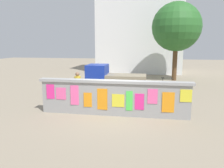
% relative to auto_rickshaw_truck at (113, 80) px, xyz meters
% --- Properties ---
extents(ground, '(60.00, 60.00, 0.00)m').
position_rel_auto_rickshaw_truck_xyz_m(ground, '(0.71, 3.93, -0.90)').
color(ground, gray).
extents(poster_wall, '(6.71, 0.42, 1.56)m').
position_rel_auto_rickshaw_truck_xyz_m(poster_wall, '(0.72, -4.07, -0.09)').
color(poster_wall, '#949494').
rests_on(poster_wall, ground).
extents(auto_rickshaw_truck, '(3.61, 1.52, 1.85)m').
position_rel_auto_rickshaw_truck_xyz_m(auto_rickshaw_truck, '(0.00, 0.00, 0.00)').
color(auto_rickshaw_truck, black).
rests_on(auto_rickshaw_truck, ground).
extents(motorcycle, '(1.89, 0.58, 0.87)m').
position_rel_auto_rickshaw_truck_xyz_m(motorcycle, '(2.64, -2.24, -0.44)').
color(motorcycle, black).
rests_on(motorcycle, ground).
extents(bicycle_near, '(1.68, 0.53, 0.95)m').
position_rel_auto_rickshaw_truck_xyz_m(bicycle_near, '(3.21, 1.33, -0.54)').
color(bicycle_near, black).
rests_on(bicycle_near, ground).
extents(person_walking, '(0.40, 0.40, 1.62)m').
position_rel_auto_rickshaw_truck_xyz_m(person_walking, '(-1.60, -2.05, 0.09)').
color(person_walking, purple).
rests_on(person_walking, ground).
extents(tree_roadside, '(4.07, 4.07, 6.55)m').
position_rel_auto_rickshaw_truck_xyz_m(tree_roadside, '(4.26, 6.39, 3.59)').
color(tree_roadside, brown).
rests_on(tree_roadside, ground).
extents(building_background, '(9.25, 5.38, 9.35)m').
position_rel_auto_rickshaw_truck_xyz_m(building_background, '(0.88, 12.24, 3.80)').
color(building_background, white).
rests_on(building_background, ground).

